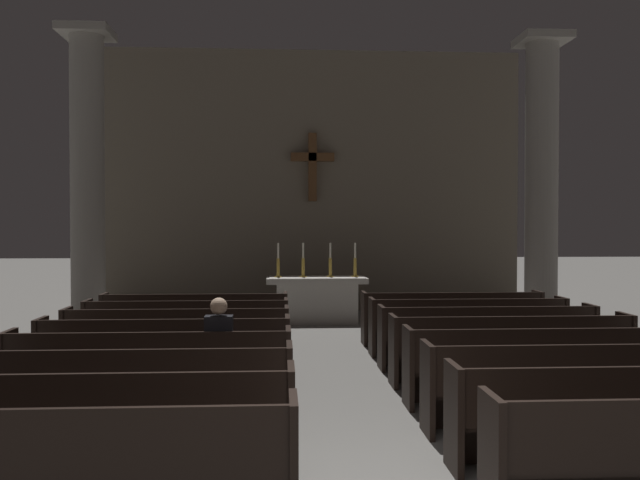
# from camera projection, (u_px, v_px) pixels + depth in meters

# --- Properties ---
(pew_left_row_1) EXTENTS (3.26, 0.50, 0.95)m
(pew_left_row_1) POSITION_uv_depth(u_px,v_px,m) (60.00, 469.00, 4.65)
(pew_left_row_1) COLOR black
(pew_left_row_1) RESTS_ON ground
(pew_left_row_2) EXTENTS (3.26, 0.50, 0.95)m
(pew_left_row_2) POSITION_uv_depth(u_px,v_px,m) (101.00, 424.00, 5.70)
(pew_left_row_2) COLOR black
(pew_left_row_2) RESTS_ON ground
(pew_left_row_3) EXTENTS (3.26, 0.50, 0.95)m
(pew_left_row_3) POSITION_uv_depth(u_px,v_px,m) (129.00, 393.00, 6.76)
(pew_left_row_3) COLOR black
(pew_left_row_3) RESTS_ON ground
(pew_left_row_4) EXTENTS (3.26, 0.50, 0.95)m
(pew_left_row_4) POSITION_uv_depth(u_px,v_px,m) (149.00, 370.00, 7.81)
(pew_left_row_4) COLOR black
(pew_left_row_4) RESTS_ON ground
(pew_left_row_5) EXTENTS (3.26, 0.50, 0.95)m
(pew_left_row_5) POSITION_uv_depth(u_px,v_px,m) (165.00, 353.00, 8.87)
(pew_left_row_5) COLOR black
(pew_left_row_5) RESTS_ON ground
(pew_left_row_6) EXTENTS (3.26, 0.50, 0.95)m
(pew_left_row_6) POSITION_uv_depth(u_px,v_px,m) (177.00, 340.00, 9.92)
(pew_left_row_6) COLOR black
(pew_left_row_6) RESTS_ON ground
(pew_left_row_7) EXTENTS (3.26, 0.50, 0.95)m
(pew_left_row_7) POSITION_uv_depth(u_px,v_px,m) (187.00, 329.00, 10.98)
(pew_left_row_7) COLOR black
(pew_left_row_7) RESTS_ON ground
(pew_left_row_8) EXTENTS (3.26, 0.50, 0.95)m
(pew_left_row_8) POSITION_uv_depth(u_px,v_px,m) (195.00, 319.00, 12.03)
(pew_left_row_8) COLOR black
(pew_left_row_8) RESTS_ON ground
(pew_right_row_2) EXTENTS (3.26, 0.50, 0.95)m
(pew_right_row_2) POSITION_uv_depth(u_px,v_px,m) (633.00, 415.00, 5.97)
(pew_right_row_2) COLOR black
(pew_right_row_2) RESTS_ON ground
(pew_right_row_3) EXTENTS (3.26, 0.50, 0.95)m
(pew_right_row_3) POSITION_uv_depth(u_px,v_px,m) (580.00, 387.00, 7.03)
(pew_right_row_3) COLOR black
(pew_right_row_3) RESTS_ON ground
(pew_right_row_4) EXTENTS (3.26, 0.50, 0.95)m
(pew_right_row_4) POSITION_uv_depth(u_px,v_px,m) (541.00, 366.00, 8.08)
(pew_right_row_4) COLOR black
(pew_right_row_4) RESTS_ON ground
(pew_right_row_5) EXTENTS (3.26, 0.50, 0.95)m
(pew_right_row_5) POSITION_uv_depth(u_px,v_px,m) (511.00, 349.00, 9.14)
(pew_right_row_5) COLOR black
(pew_right_row_5) RESTS_ON ground
(pew_right_row_6) EXTENTS (3.26, 0.50, 0.95)m
(pew_right_row_6) POSITION_uv_depth(u_px,v_px,m) (487.00, 337.00, 10.19)
(pew_right_row_6) COLOR black
(pew_right_row_6) RESTS_ON ground
(pew_right_row_7) EXTENTS (3.26, 0.50, 0.95)m
(pew_right_row_7) POSITION_uv_depth(u_px,v_px,m) (468.00, 326.00, 11.25)
(pew_right_row_7) COLOR black
(pew_right_row_7) RESTS_ON ground
(pew_right_row_8) EXTENTS (3.26, 0.50, 0.95)m
(pew_right_row_8) POSITION_uv_depth(u_px,v_px,m) (452.00, 317.00, 12.30)
(pew_right_row_8) COLOR black
(pew_right_row_8) RESTS_ON ground
(column_left_second) EXTENTS (1.02, 1.02, 6.14)m
(column_left_second) POSITION_uv_depth(u_px,v_px,m) (88.00, 184.00, 13.77)
(column_left_second) COLOR gray
(column_left_second) RESTS_ON ground
(column_right_second) EXTENTS (1.02, 1.02, 6.14)m
(column_right_second) POSITION_uv_depth(u_px,v_px,m) (541.00, 186.00, 14.32)
(column_right_second) COLOR gray
(column_right_second) RESTS_ON ground
(altar) EXTENTS (2.20, 0.90, 1.01)m
(altar) POSITION_uv_depth(u_px,v_px,m) (317.00, 298.00, 14.96)
(altar) COLOR #BCB7AD
(altar) RESTS_ON ground
(candlestick_outer_left) EXTENTS (0.16, 0.16, 0.75)m
(candlestick_outer_left) POSITION_uv_depth(u_px,v_px,m) (278.00, 266.00, 14.89)
(candlestick_outer_left) COLOR #B79338
(candlestick_outer_left) RESTS_ON altar
(candlestick_inner_left) EXTENTS (0.16, 0.16, 0.75)m
(candlestick_inner_left) POSITION_uv_depth(u_px,v_px,m) (303.00, 266.00, 14.92)
(candlestick_inner_left) COLOR #B79338
(candlestick_inner_left) RESTS_ON altar
(candlestick_inner_right) EXTENTS (0.16, 0.16, 0.75)m
(candlestick_inner_right) POSITION_uv_depth(u_px,v_px,m) (330.00, 266.00, 14.96)
(candlestick_inner_right) COLOR #B79338
(candlestick_inner_right) RESTS_ON altar
(candlestick_outer_right) EXTENTS (0.16, 0.16, 0.75)m
(candlestick_outer_right) POSITION_uv_depth(u_px,v_px,m) (355.00, 266.00, 14.99)
(candlestick_outer_right) COLOR #B79338
(candlestick_outer_right) RESTS_ON altar
(apse_with_cross) EXTENTS (10.51, 0.45, 6.54)m
(apse_with_cross) POSITION_uv_depth(u_px,v_px,m) (312.00, 181.00, 17.13)
(apse_with_cross) COLOR #706656
(apse_with_cross) RESTS_ON ground
(lone_worshipper) EXTENTS (0.32, 0.43, 1.32)m
(lone_worshipper) POSITION_uv_depth(u_px,v_px,m) (220.00, 351.00, 7.89)
(lone_worshipper) COLOR #26262B
(lone_worshipper) RESTS_ON ground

